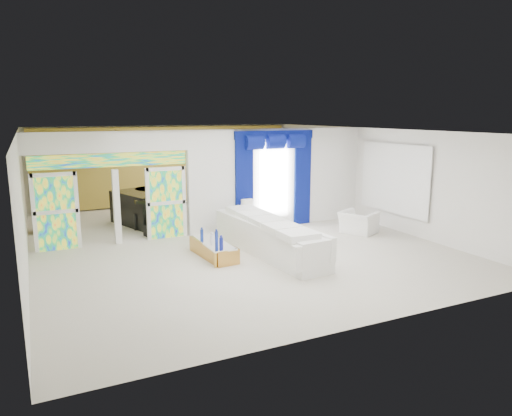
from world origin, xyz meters
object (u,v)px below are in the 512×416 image
armchair (358,222)px  coffee_table (214,250)px  console_table (256,224)px  white_sofa (268,238)px  grand_piano (147,207)px

armchair → coffee_table: bearing=69.4°
console_table → armchair: size_ratio=1.17×
coffee_table → armchair: 4.68m
white_sofa → armchair: 3.38m
white_sofa → console_table: size_ratio=3.61×
white_sofa → grand_piano: (-1.95, 4.65, 0.12)m
grand_piano → armchair: bearing=-55.8°
white_sofa → armchair: white_sofa is taller
white_sofa → console_table: (0.78, 2.34, -0.20)m
console_table → grand_piano: (-2.74, 2.31, 0.32)m
coffee_table → console_table: size_ratio=1.48×
console_table → grand_piano: size_ratio=0.57×
console_table → coffee_table: bearing=-136.3°
armchair → grand_piano: size_ratio=0.48×
console_table → armchair: 3.02m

